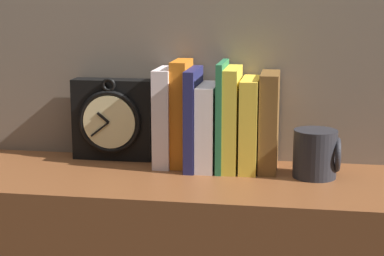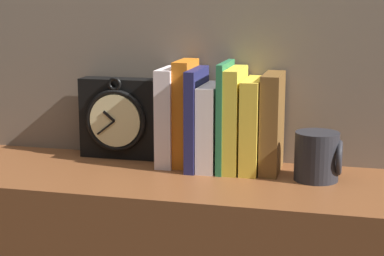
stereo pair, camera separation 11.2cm
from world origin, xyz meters
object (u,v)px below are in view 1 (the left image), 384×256
(book_slot6_yellow, at_px, (250,124))
(book_slot2_navy, at_px, (193,118))
(book_slot3_white, at_px, (208,126))
(book_slot4_green, at_px, (222,116))
(book_slot5_yellow, at_px, (232,119))
(book_slot7_brown, at_px, (269,122))
(book_slot1_orange, at_px, (182,113))
(book_slot0_white, at_px, (165,117))
(mug, at_px, (316,154))
(clock, at_px, (113,119))

(book_slot6_yellow, bearing_deg, book_slot2_navy, -178.63)
(book_slot3_white, distance_m, book_slot4_green, 0.04)
(book_slot5_yellow, distance_m, book_slot7_brown, 0.08)
(book_slot2_navy, height_order, book_slot6_yellow, book_slot2_navy)
(book_slot1_orange, distance_m, book_slot7_brown, 0.20)
(book_slot3_white, distance_m, book_slot6_yellow, 0.09)
(book_slot0_white, height_order, book_slot3_white, book_slot0_white)
(book_slot3_white, bearing_deg, book_slot1_orange, 166.40)
(book_slot0_white, height_order, book_slot1_orange, book_slot1_orange)
(book_slot2_navy, distance_m, mug, 0.28)
(clock, distance_m, book_slot2_navy, 0.20)
(book_slot3_white, relative_size, book_slot5_yellow, 0.83)
(book_slot0_white, xyz_separation_m, mug, (0.34, -0.05, -0.06))
(clock, distance_m, book_slot5_yellow, 0.29)
(book_slot4_green, xyz_separation_m, book_slot6_yellow, (0.06, 0.00, -0.02))
(book_slot1_orange, height_order, book_slot6_yellow, book_slot1_orange)
(book_slot6_yellow, xyz_separation_m, mug, (0.15, -0.05, -0.05))
(book_slot3_white, distance_m, book_slot5_yellow, 0.06)
(book_slot3_white, bearing_deg, clock, 170.43)
(book_slot2_navy, relative_size, book_slot4_green, 0.93)
(book_slot3_white, bearing_deg, book_slot2_navy, -176.35)
(clock, height_order, book_slot5_yellow, book_slot5_yellow)
(book_slot0_white, height_order, book_slot5_yellow, book_slot5_yellow)
(clock, relative_size, book_slot4_green, 0.82)
(book_slot5_yellow, relative_size, book_slot7_brown, 1.05)
(clock, relative_size, book_slot6_yellow, 0.97)
(book_slot7_brown, bearing_deg, book_slot4_green, -177.09)
(book_slot4_green, bearing_deg, mug, -11.89)
(book_slot6_yellow, bearing_deg, book_slot3_white, -179.42)
(clock, height_order, book_slot7_brown, book_slot7_brown)
(book_slot5_yellow, bearing_deg, book_slot6_yellow, 0.22)
(book_slot2_navy, relative_size, mug, 2.17)
(book_slot6_yellow, xyz_separation_m, book_slot7_brown, (0.04, 0.00, 0.01))
(book_slot2_navy, distance_m, book_slot7_brown, 0.17)
(clock, height_order, book_slot2_navy, book_slot2_navy)
(book_slot1_orange, distance_m, book_slot5_yellow, 0.12)
(mug, bearing_deg, book_slot6_yellow, 162.88)
(book_slot0_white, xyz_separation_m, book_slot7_brown, (0.24, -0.01, -0.00))
(clock, height_order, mug, clock)
(book_slot7_brown, height_order, mug, book_slot7_brown)
(book_slot3_white, relative_size, book_slot4_green, 0.79)
(book_slot2_navy, bearing_deg, mug, -8.74)
(clock, relative_size, book_slot7_brown, 0.91)
(book_slot0_white, distance_m, book_slot2_navy, 0.07)
(book_slot3_white, bearing_deg, book_slot5_yellow, 0.84)
(book_slot3_white, height_order, book_slot4_green, book_slot4_green)
(book_slot5_yellow, xyz_separation_m, book_slot6_yellow, (0.04, 0.00, -0.01))
(book_slot4_green, bearing_deg, book_slot0_white, 175.36)
(book_slot1_orange, height_order, mug, book_slot1_orange)
(book_slot6_yellow, distance_m, mug, 0.16)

